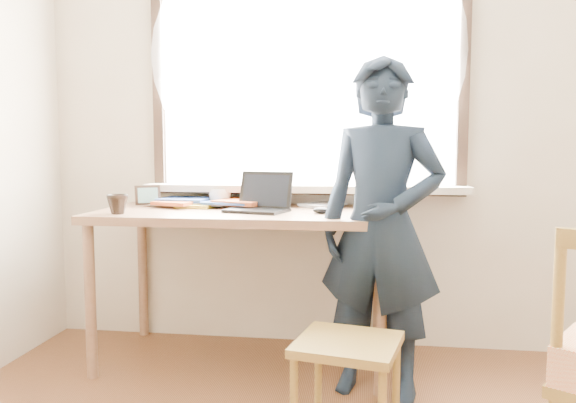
# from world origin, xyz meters

# --- Properties ---
(desk) EXTENTS (1.55, 0.78, 0.83)m
(desk) POSITION_xyz_m (-0.49, 1.63, 0.74)
(desk) COLOR brown
(desk) RESTS_ON ground
(laptop) EXTENTS (0.36, 0.32, 0.21)m
(laptop) POSITION_xyz_m (-0.39, 1.59, 0.88)
(laptop) COLOR black
(laptop) RESTS_ON desk
(mug_white) EXTENTS (0.18, 0.18, 0.10)m
(mug_white) POSITION_xyz_m (-0.68, 1.84, 0.88)
(mug_white) COLOR white
(mug_white) RESTS_ON desk
(mug_dark) EXTENTS (0.12, 0.12, 0.10)m
(mug_dark) POSITION_xyz_m (-1.08, 1.37, 0.88)
(mug_dark) COLOR black
(mug_dark) RESTS_ON desk
(mouse) EXTENTS (0.09, 0.06, 0.03)m
(mouse) POSITION_xyz_m (-0.07, 1.53, 0.85)
(mouse) COLOR black
(mouse) RESTS_ON desk
(desk_clutter) EXTENTS (0.76, 0.46, 0.04)m
(desk_clutter) POSITION_xyz_m (-0.79, 1.82, 0.85)
(desk_clutter) COLOR white
(desk_clutter) RESTS_ON desk
(book_a) EXTENTS (0.22, 0.29, 0.03)m
(book_a) POSITION_xyz_m (-0.84, 1.81, 0.84)
(book_a) COLOR white
(book_a) RESTS_ON desk
(book_b) EXTENTS (0.28, 0.29, 0.02)m
(book_b) POSITION_xyz_m (-0.16, 1.92, 0.84)
(book_b) COLOR white
(book_b) RESTS_ON desk
(picture_frame) EXTENTS (0.13, 0.08, 0.11)m
(picture_frame) POSITION_xyz_m (-1.07, 1.73, 0.89)
(picture_frame) COLOR black
(picture_frame) RESTS_ON desk
(work_chair) EXTENTS (0.46, 0.45, 0.40)m
(work_chair) POSITION_xyz_m (0.09, 0.89, 0.34)
(work_chair) COLOR olive
(work_chair) RESTS_ON ground
(person) EXTENTS (0.65, 0.50, 1.58)m
(person) POSITION_xyz_m (0.23, 1.33, 0.79)
(person) COLOR black
(person) RESTS_ON ground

